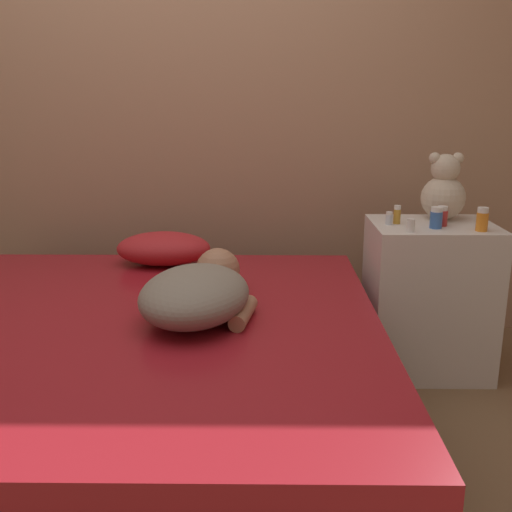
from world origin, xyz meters
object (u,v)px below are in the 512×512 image
(pillow, at_px, (164,248))
(person_lying, at_px, (199,292))
(bottle_blue, at_px, (436,218))
(bottle_white, at_px, (411,226))
(bottle_red, at_px, (442,216))
(bottle_orange, at_px, (482,220))
(bottle_clear, at_px, (389,218))
(bottle_amber, at_px, (397,215))
(teddy_bear, at_px, (444,191))

(pillow, relative_size, person_lying, 0.63)
(bottle_blue, bearing_deg, person_lying, -152.12)
(person_lying, distance_m, bottle_white, 0.98)
(bottle_blue, distance_m, bottle_white, 0.15)
(bottle_red, xyz_separation_m, bottle_orange, (0.14, -0.10, 0.01))
(bottle_clear, bearing_deg, bottle_amber, 29.54)
(bottle_red, distance_m, bottle_blue, 0.06)
(bottle_orange, xyz_separation_m, bottle_white, (-0.31, -0.02, -0.02))
(bottle_amber, distance_m, bottle_white, 0.17)
(bottle_red, bearing_deg, bottle_orange, -36.31)
(person_lying, distance_m, bottle_blue, 1.13)
(pillow, bearing_deg, bottle_white, -12.08)
(bottle_clear, distance_m, bottle_red, 0.23)
(bottle_orange, bearing_deg, pillow, 171.41)
(bottle_white, bearing_deg, pillow, 167.92)
(teddy_bear, bearing_deg, person_lying, -146.26)
(bottle_red, bearing_deg, bottle_blue, -129.57)
(person_lying, xyz_separation_m, teddy_bear, (1.06, 0.71, 0.26))
(teddy_bear, relative_size, bottle_clear, 5.29)
(bottle_orange, relative_size, bottle_blue, 1.09)
(person_lying, distance_m, bottle_orange, 1.27)
(bottle_clear, relative_size, bottle_orange, 0.57)
(pillow, xyz_separation_m, bottle_red, (1.26, -0.11, 0.18))
(bottle_clear, xyz_separation_m, bottle_blue, (0.19, -0.07, 0.02))
(bottle_blue, xyz_separation_m, bottle_amber, (-0.15, 0.09, -0.00))
(bottle_amber, bearing_deg, bottle_orange, -23.92)
(teddy_bear, xyz_separation_m, bottle_amber, (-0.23, -0.10, -0.09))
(bottle_red, bearing_deg, bottle_amber, 167.08)
(bottle_amber, bearing_deg, teddy_bear, 22.97)
(bottle_clear, height_order, bottle_orange, bottle_orange)
(pillow, relative_size, teddy_bear, 1.42)
(bottle_amber, relative_size, bottle_white, 1.47)
(bottle_blue, bearing_deg, bottle_clear, 159.73)
(person_lying, bearing_deg, bottle_blue, 38.04)
(person_lying, height_order, bottle_clear, bottle_clear)
(pillow, bearing_deg, bottle_orange, -8.59)
(person_lying, distance_m, teddy_bear, 1.31)
(bottle_red, height_order, bottle_orange, bottle_orange)
(teddy_bear, height_order, bottle_blue, teddy_bear)
(person_lying, bearing_deg, bottle_red, 39.24)
(bottle_red, xyz_separation_m, bottle_blue, (-0.04, -0.05, 0.00))
(bottle_clear, relative_size, bottle_blue, 0.63)
(bottle_orange, bearing_deg, bottle_blue, 163.53)
(teddy_bear, bearing_deg, bottle_orange, -67.67)
(bottle_clear, bearing_deg, bottle_orange, -18.44)
(bottle_blue, height_order, bottle_amber, bottle_blue)
(bottle_blue, relative_size, bottle_amber, 1.12)
(teddy_bear, distance_m, bottle_amber, 0.27)
(person_lying, height_order, teddy_bear, teddy_bear)
(pillow, distance_m, bottle_clear, 1.05)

